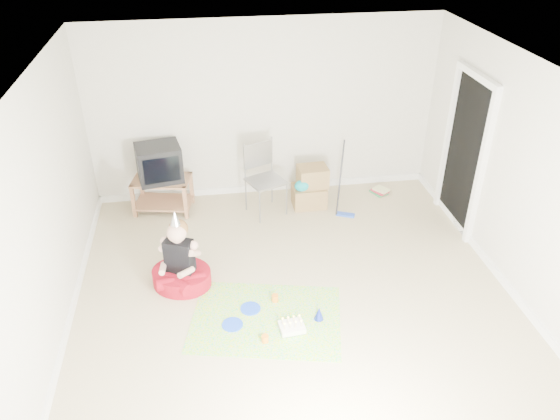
{
  "coord_description": "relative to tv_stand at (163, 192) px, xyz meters",
  "views": [
    {
      "loc": [
        -0.91,
        -4.85,
        4.12
      ],
      "look_at": [
        -0.1,
        0.4,
        0.9
      ],
      "focal_mm": 35.0,
      "sensor_mm": 36.0,
      "label": 1
    }
  ],
  "objects": [
    {
      "name": "doorway_recess",
      "position": [
        4.02,
        -0.94,
        0.73
      ],
      "size": [
        0.02,
        0.9,
        2.05
      ],
      "primitive_type": "cube",
      "color": "black",
      "rests_on": "ground"
    },
    {
      "name": "crt_tv",
      "position": [
        0.0,
        0.0,
        0.46
      ],
      "size": [
        0.67,
        0.59,
        0.51
      ],
      "primitive_type": "cube",
      "rotation": [
        0.0,
        0.0,
        0.18
      ],
      "color": "black",
      "rests_on": "tv_stand"
    },
    {
      "name": "ground",
      "position": [
        1.54,
        -2.14,
        -0.29
      ],
      "size": [
        5.0,
        5.0,
        0.0
      ],
      "primitive_type": "plane",
      "color": "#C3B28C",
      "rests_on": "ground"
    },
    {
      "name": "floor_mop",
      "position": [
        2.57,
        -0.57,
        -0.03
      ],
      "size": [
        0.28,
        0.33,
        1.05
      ],
      "color": "blue",
      "rests_on": "ground"
    },
    {
      "name": "tv_stand",
      "position": [
        0.0,
        0.0,
        0.0
      ],
      "size": [
        0.89,
        0.65,
        0.5
      ],
      "color": "#9A6745",
      "rests_on": "ground"
    },
    {
      "name": "book_pile",
      "position": [
        3.25,
        -0.01,
        -0.26
      ],
      "size": [
        0.27,
        0.29,
        0.08
      ],
      "color": "#287A42",
      "rests_on": "ground"
    },
    {
      "name": "blue_party_hat",
      "position": [
        1.73,
        -2.62,
        -0.21
      ],
      "size": [
        0.15,
        0.15,
        0.16
      ],
      "primitive_type": "cone",
      "rotation": [
        0.0,
        0.0,
        -0.57
      ],
      "color": "#1B2EC3",
      "rests_on": "party_mat"
    },
    {
      "name": "birthday_cake",
      "position": [
        1.41,
        -2.75,
        -0.26
      ],
      "size": [
        0.28,
        0.23,
        0.13
      ],
      "color": "white",
      "rests_on": "party_mat"
    },
    {
      "name": "party_mat",
      "position": [
        1.16,
        -2.53,
        -0.29
      ],
      "size": [
        1.84,
        1.5,
        0.01
      ],
      "primitive_type": "cube",
      "rotation": [
        0.0,
        0.0,
        -0.22
      ],
      "color": "#F73494",
      "rests_on": "ground"
    },
    {
      "name": "orange_cup_far",
      "position": [
        1.11,
        -2.88,
        -0.25
      ],
      "size": [
        0.08,
        0.08,
        0.08
      ],
      "primitive_type": "cylinder",
      "rotation": [
        0.0,
        0.0,
        -0.05
      ],
      "color": "orange",
      "rests_on": "party_mat"
    },
    {
      "name": "orange_cup_near",
      "position": [
        1.3,
        -2.26,
        -0.24
      ],
      "size": [
        0.08,
        0.08,
        0.09
      ],
      "primitive_type": "cylinder",
      "rotation": [
        0.0,
        0.0,
        0.08
      ],
      "color": "orange",
      "rests_on": "party_mat"
    },
    {
      "name": "blue_plate_near",
      "position": [
        1.01,
        -2.35,
        -0.28
      ],
      "size": [
        0.23,
        0.23,
        0.01
      ],
      "primitive_type": "cylinder",
      "rotation": [
        0.0,
        0.0,
        0.01
      ],
      "color": "blue",
      "rests_on": "party_mat"
    },
    {
      "name": "seated_woman",
      "position": [
        0.25,
        -1.78,
        -0.07
      ],
      "size": [
        0.92,
        0.92,
        1.01
      ],
      "color": "maroon",
      "rests_on": "ground"
    },
    {
      "name": "blue_plate_far",
      "position": [
        0.79,
        -2.58,
        -0.28
      ],
      "size": [
        0.25,
        0.25,
        0.01
      ],
      "primitive_type": "cylinder",
      "rotation": [
        0.0,
        0.0,
        0.12
      ],
      "color": "blue",
      "rests_on": "party_mat"
    },
    {
      "name": "cardboard_boxes",
      "position": [
        2.12,
        -0.2,
        -0.0
      ],
      "size": [
        0.51,
        0.39,
        0.61
      ],
      "color": "olive",
      "rests_on": "ground"
    },
    {
      "name": "folding_chair",
      "position": [
        1.46,
        -0.3,
        0.22
      ],
      "size": [
        0.61,
        0.6,
        1.05
      ],
      "color": "gray",
      "rests_on": "ground"
    }
  ]
}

